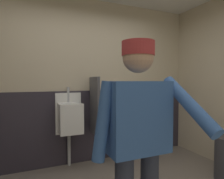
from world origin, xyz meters
name	(u,v)px	position (x,y,z in m)	size (l,w,h in m)	color
wall_back	(83,81)	(0.00, 1.67, 1.34)	(4.55, 0.12, 2.68)	beige
wainscot_band_back	(85,126)	(0.00, 1.59, 0.59)	(3.95, 0.03, 1.17)	#2D2833
urinal_left	(70,118)	(-0.27, 1.45, 0.78)	(0.40, 0.34, 1.24)	white
urinal_middle	(115,114)	(0.48, 1.45, 0.78)	(0.40, 0.34, 1.24)	white
privacy_divider_panel	(95,106)	(0.10, 1.38, 0.95)	(0.04, 0.40, 0.90)	#4C4C51
person	(138,131)	(-0.10, -0.28, 0.97)	(0.68, 0.60, 1.63)	#2D3342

